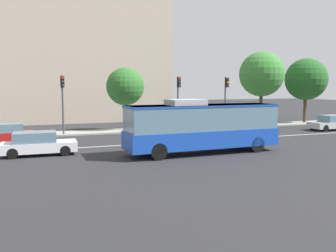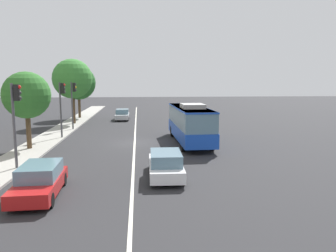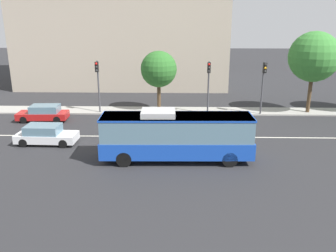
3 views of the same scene
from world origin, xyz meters
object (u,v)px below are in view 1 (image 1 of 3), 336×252
object	(u,v)px
street_tree_kerbside_left	(125,87)
street_tree_kerbside_right	(306,79)
sedan_white	(38,144)
street_tree_kerbside_centre	(262,74)
traffic_light_near_corner	(226,93)
sedan_red	(3,133)
traffic_light_far_corner	(63,95)
sedan_silver	(332,123)
traffic_light_mid_block	(178,94)
transit_bus	(202,125)

from	to	relation	value
street_tree_kerbside_left	street_tree_kerbside_right	size ratio (longest dim) A/B	0.81
sedan_white	street_tree_kerbside_centre	xyz separation A→B (m)	(22.91, 9.35, 4.83)
street_tree_kerbside_right	street_tree_kerbside_centre	bearing A→B (deg)	-176.12
traffic_light_near_corner	street_tree_kerbside_left	size ratio (longest dim) A/B	0.86
street_tree_kerbside_left	street_tree_kerbside_centre	size ratio (longest dim) A/B	0.76
sedan_white	sedan_red	distance (m)	6.54
traffic_light_far_corner	street_tree_kerbside_centre	size ratio (longest dim) A/B	0.65
sedan_silver	sedan_white	size ratio (longest dim) A/B	0.99
sedan_red	street_tree_kerbside_right	world-z (taller)	street_tree_kerbside_right
sedan_silver	traffic_light_near_corner	bearing A→B (deg)	-27.15
sedan_red	traffic_light_far_corner	bearing A→B (deg)	-153.30
traffic_light_far_corner	street_tree_kerbside_right	bearing A→B (deg)	92.64
sedan_white	sedan_silver	bearing A→B (deg)	9.29
sedan_silver	traffic_light_mid_block	xyz separation A→B (m)	(-14.34, 4.75, 2.84)
street_tree_kerbside_left	street_tree_kerbside_centre	xyz separation A→B (m)	(14.82, -0.58, 1.32)
street_tree_kerbside_centre	traffic_light_near_corner	bearing A→B (deg)	-168.98
traffic_light_far_corner	transit_bus	bearing A→B (deg)	33.51
traffic_light_far_corner	street_tree_kerbside_centre	bearing A→B (deg)	92.18
street_tree_kerbside_right	sedan_silver	bearing A→B (deg)	-108.13
sedan_white	street_tree_kerbside_right	xyz separation A→B (m)	(29.24, 9.78, 4.33)
sedan_silver	street_tree_kerbside_left	bearing A→B (deg)	-17.91
street_tree_kerbside_centre	street_tree_kerbside_right	xyz separation A→B (m)	(6.33, 0.43, -0.50)
sedan_white	traffic_light_far_corner	distance (m)	9.39
traffic_light_near_corner	sedan_white	bearing A→B (deg)	-69.19
sedan_red	street_tree_kerbside_right	distance (m)	32.12
transit_bus	street_tree_kerbside_left	distance (m)	13.22
traffic_light_far_corner	street_tree_kerbside_left	world-z (taller)	street_tree_kerbside_left
sedan_red	traffic_light_far_corner	size ratio (longest dim) A/B	0.88
traffic_light_far_corner	traffic_light_near_corner	bearing A→B (deg)	89.35
transit_bus	street_tree_kerbside_left	world-z (taller)	street_tree_kerbside_left
street_tree_kerbside_centre	street_tree_kerbside_right	size ratio (longest dim) A/B	1.07
sedan_white	street_tree_kerbside_left	size ratio (longest dim) A/B	0.75
sedan_red	transit_bus	bearing A→B (deg)	141.27
transit_bus	street_tree_kerbside_centre	bearing A→B (deg)	42.06
sedan_silver	transit_bus	bearing A→B (deg)	21.03
sedan_red	street_tree_kerbside_left	bearing A→B (deg)	-162.16
street_tree_kerbside_left	street_tree_kerbside_right	bearing A→B (deg)	-0.41
sedan_white	traffic_light_mid_block	xyz separation A→B (m)	(12.90, 8.42, 2.84)
street_tree_kerbside_centre	sedan_white	bearing A→B (deg)	-157.81
traffic_light_near_corner	street_tree_kerbside_right	bearing A→B (deg)	92.87
sedan_white	street_tree_kerbside_left	bearing A→B (deg)	52.45
traffic_light_mid_block	street_tree_kerbside_right	size ratio (longest dim) A/B	0.70
street_tree_kerbside_left	sedan_silver	bearing A→B (deg)	-18.10
street_tree_kerbside_left	street_tree_kerbside_right	world-z (taller)	street_tree_kerbside_right
street_tree_kerbside_centre	street_tree_kerbside_right	bearing A→B (deg)	3.88
sedan_red	traffic_light_far_corner	distance (m)	6.01
traffic_light_near_corner	traffic_light_far_corner	bearing A→B (deg)	-95.06
traffic_light_far_corner	street_tree_kerbside_centre	world-z (taller)	street_tree_kerbside_centre
traffic_light_near_corner	traffic_light_far_corner	size ratio (longest dim) A/B	1.00
sedan_red	street_tree_kerbside_centre	world-z (taller)	street_tree_kerbside_centre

